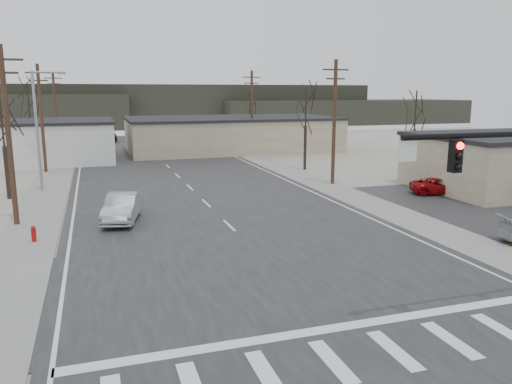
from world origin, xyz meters
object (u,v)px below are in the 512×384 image
car_parked_red (440,186)px  car_parked_dark_a (501,189)px  car_far_b (110,137)px  fire_hydrant (34,234)px  car_far_a (184,144)px  sedan_crossing (122,207)px

car_parked_red → car_parked_dark_a: car_parked_dark_a is taller
car_far_b → car_parked_red: (21.78, -48.13, -0.18)m
car_parked_dark_a → fire_hydrant: bearing=78.1°
car_far_a → car_parked_dark_a: (15.82, -37.14, -0.07)m
car_parked_red → sedan_crossing: bearing=109.2°
sedan_crossing → car_far_b: (1.08, 48.98, -0.05)m
car_parked_dark_a → car_parked_red: bearing=29.8°
car_far_a → car_parked_dark_a: 40.37m
car_far_a → car_parked_dark_a: car_far_a is taller
fire_hydrant → car_parked_red: bearing=7.9°
car_far_b → car_parked_red: 52.83m
sedan_crossing → car_parked_red: bearing=14.7°
sedan_crossing → car_parked_red: sedan_crossing is taller
car_far_a → car_parked_dark_a: bearing=106.3°
sedan_crossing → car_parked_red: size_ratio=1.16×
fire_hydrant → car_far_b: bearing=83.8°
car_far_b → car_parked_red: size_ratio=1.05×
fire_hydrant → car_parked_dark_a: 30.19m
car_far_b → car_parked_red: car_far_b is taller
car_far_b → car_parked_dark_a: same height
car_parked_red → car_far_a: bearing=37.9°
car_far_b → car_parked_dark_a: bearing=-57.7°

